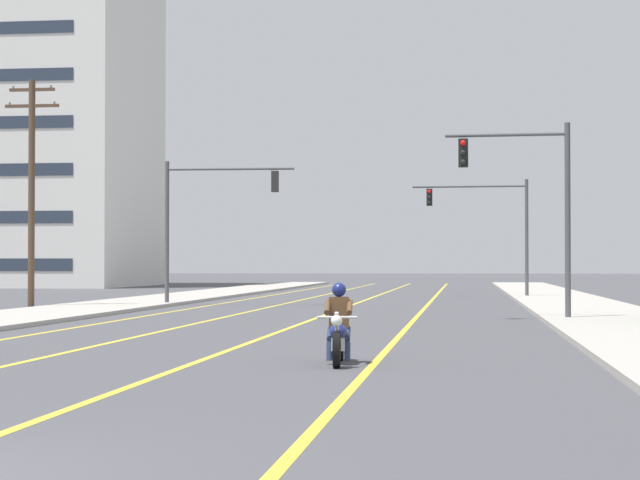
{
  "coord_description": "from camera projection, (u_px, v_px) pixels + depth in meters",
  "views": [
    {
      "loc": [
        4.93,
        -9.26,
        1.81
      ],
      "look_at": [
        1.07,
        21.72,
        2.44
      ],
      "focal_mm": 65.45,
      "sensor_mm": 36.0,
      "label": 1
    }
  ],
  "objects": [
    {
      "name": "lane_stripe_center",
      "position": [
        360.0,
        302.0,
        54.4
      ],
      "size": [
        0.16,
        100.0,
        0.01
      ],
      "primitive_type": "cube",
      "color": "yellow",
      "rests_on": "ground"
    },
    {
      "name": "lane_stripe_left",
      "position": [
        293.0,
        302.0,
        54.79
      ],
      "size": [
        0.16,
        100.0,
        0.01
      ],
      "primitive_type": "cube",
      "color": "yellow",
      "rests_on": "ground"
    },
    {
      "name": "utility_pole_left_near",
      "position": [
        32.0,
        185.0,
        46.46
      ],
      "size": [
        2.21,
        0.26,
        9.16
      ],
      "color": "#4C3828",
      "rests_on": "ground"
    },
    {
      "name": "sidewalk_kerb_left",
      "position": [
        131.0,
        303.0,
        50.62
      ],
      "size": [
        4.4,
        110.0,
        0.14
      ],
      "primitive_type": "cube",
      "color": "#ADA89E",
      "rests_on": "ground"
    },
    {
      "name": "motorcycle_with_rider",
      "position": [
        338.0,
        331.0,
        20.92
      ],
      "size": [
        0.7,
        2.19,
        1.46
      ],
      "color": "black",
      "rests_on": "ground"
    },
    {
      "name": "traffic_signal_near_left",
      "position": [
        204.0,
        209.0,
        49.89
      ],
      "size": [
        5.59,
        0.47,
        6.2
      ],
      "color": "#47474C",
      "rests_on": "ground"
    },
    {
      "name": "lane_stripe_right",
      "position": [
        430.0,
        302.0,
        53.99
      ],
      "size": [
        0.16,
        100.0,
        0.01
      ],
      "primitive_type": "cube",
      "color": "yellow",
      "rests_on": "ground"
    },
    {
      "name": "traffic_signal_near_right",
      "position": [
        533.0,
        192.0,
        36.43
      ],
      "size": [
        3.88,
        0.37,
        6.2
      ],
      "color": "#47474C",
      "rests_on": "ground"
    },
    {
      "name": "lane_stripe_far_left",
      "position": [
        234.0,
        302.0,
        55.14
      ],
      "size": [
        0.16,
        100.0,
        0.01
      ],
      "primitive_type": "cube",
      "color": "yellow",
      "rests_on": "ground"
    },
    {
      "name": "traffic_signal_mid_right",
      "position": [
        492.0,
        218.0,
        60.93
      ],
      "size": [
        6.03,
        0.37,
        6.2
      ],
      "color": "#47474C",
      "rests_on": "ground"
    },
    {
      "name": "sidewalk_kerb_right",
      "position": [
        576.0,
        305.0,
        48.27
      ],
      "size": [
        4.4,
        110.0,
        0.14
      ],
      "primitive_type": "cube",
      "color": "#ADA89E",
      "rests_on": "ground"
    }
  ]
}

